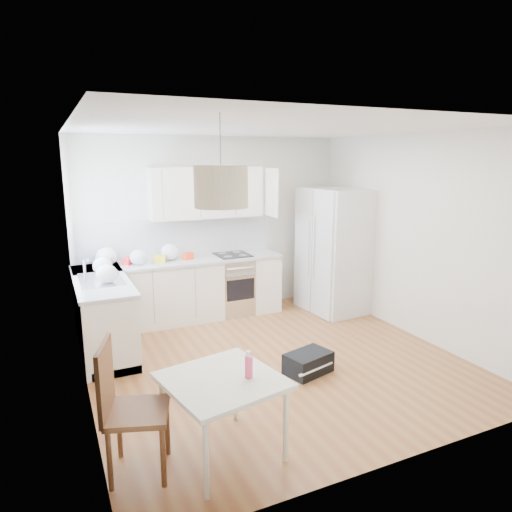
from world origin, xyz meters
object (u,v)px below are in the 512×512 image
at_px(dining_table, 222,387).
at_px(dining_chair, 138,409).
at_px(gym_bag, 308,363).
at_px(refrigerator, 335,251).

xyz_separation_m(dining_table, dining_chair, (-0.65, 0.07, -0.07)).
bearing_deg(dining_chair, dining_table, 12.05).
relative_size(dining_chair, gym_bag, 2.08).
bearing_deg(dining_table, dining_chair, 162.61).
height_order(refrigerator, gym_bag, refrigerator).
bearing_deg(refrigerator, dining_table, -141.54).
height_order(refrigerator, dining_table, refrigerator).
bearing_deg(gym_bag, refrigerator, 33.64).
xyz_separation_m(dining_table, gym_bag, (1.38, 0.96, -0.49)).
bearing_deg(gym_bag, dining_table, -160.51).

